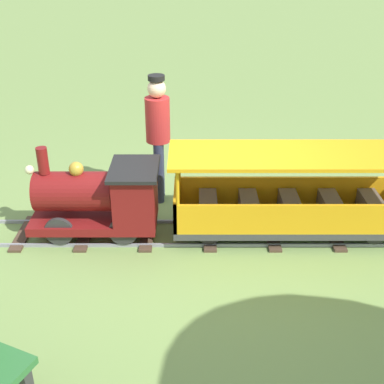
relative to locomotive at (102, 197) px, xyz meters
The scene contains 5 objects.
ground_plane 1.19m from the locomotive, 90.00° to the right, with size 60.00×60.00×0.00m, color #75934C.
track 1.29m from the locomotive, 90.00° to the right, with size 0.75×6.40×0.04m.
locomotive is the anchor object (origin of this frame).
passenger_car 2.11m from the locomotive, 90.00° to the right, with size 0.81×2.70×0.97m.
conductor_person 1.17m from the locomotive, 33.24° to the right, with size 0.30×0.30×1.62m.
Camera 1 is at (-5.01, 0.09, 3.12)m, focal length 47.78 mm.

